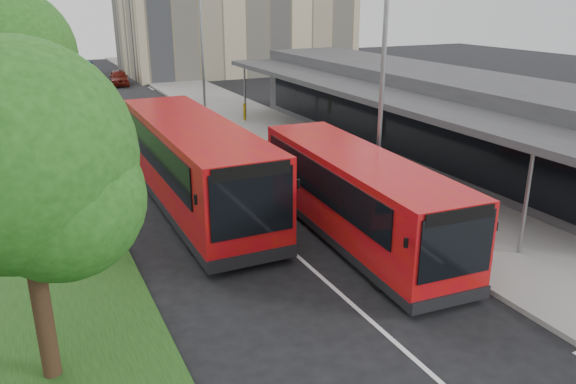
% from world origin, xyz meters
% --- Properties ---
extents(ground, '(120.00, 120.00, 0.00)m').
position_xyz_m(ground, '(0.00, 0.00, 0.00)').
color(ground, black).
rests_on(ground, ground).
extents(pavement, '(5.00, 80.00, 0.15)m').
position_xyz_m(pavement, '(6.00, 20.00, 0.07)').
color(pavement, gray).
rests_on(pavement, ground).
extents(grass_verge, '(5.00, 80.00, 0.10)m').
position_xyz_m(grass_verge, '(-7.00, 20.00, 0.05)').
color(grass_verge, '#1B4215').
rests_on(grass_verge, ground).
extents(lane_centre_line, '(0.12, 70.00, 0.01)m').
position_xyz_m(lane_centre_line, '(0.00, 15.00, 0.01)').
color(lane_centre_line, silver).
rests_on(lane_centre_line, ground).
extents(kerb_dashes, '(0.12, 56.00, 0.01)m').
position_xyz_m(kerb_dashes, '(3.30, 19.00, 0.01)').
color(kerb_dashes, silver).
rests_on(kerb_dashes, ground).
extents(station_building, '(7.70, 26.00, 4.00)m').
position_xyz_m(station_building, '(10.86, 8.00, 2.04)').
color(station_building, '#323235').
rests_on(station_building, ground).
extents(tree_near, '(4.26, 4.26, 6.77)m').
position_xyz_m(tree_near, '(-7.01, -2.95, 4.37)').
color(tree_near, '#332014').
rests_on(tree_near, ground).
extents(tree_mid, '(4.84, 4.84, 7.79)m').
position_xyz_m(tree_mid, '(-7.01, 9.05, 5.03)').
color(tree_mid, '#332014').
rests_on(tree_mid, ground).
extents(tree_far, '(4.48, 4.48, 7.17)m').
position_xyz_m(tree_far, '(-7.01, 21.05, 4.63)').
color(tree_far, '#332014').
rests_on(tree_far, ground).
extents(lamp_post_near, '(1.44, 0.28, 8.00)m').
position_xyz_m(lamp_post_near, '(4.12, 2.00, 4.72)').
color(lamp_post_near, gray).
rests_on(lamp_post_near, pavement).
extents(lamp_post_far, '(1.44, 0.28, 8.00)m').
position_xyz_m(lamp_post_far, '(4.12, 22.00, 4.72)').
color(lamp_post_far, gray).
rests_on(lamp_post_far, pavement).
extents(bus_main, '(3.07, 9.88, 2.76)m').
position_xyz_m(bus_main, '(2.23, 0.25, 1.42)').
color(bus_main, '#A81408').
rests_on(bus_main, ground).
extents(bus_second, '(3.06, 11.30, 3.19)m').
position_xyz_m(bus_second, '(-1.54, 5.08, 1.64)').
color(bus_second, '#A81408').
rests_on(bus_second, ground).
extents(litter_bin, '(0.54, 0.54, 0.83)m').
position_xyz_m(litter_bin, '(6.02, 11.36, 0.57)').
color(litter_bin, '#352116').
rests_on(litter_bin, pavement).
extents(bollard, '(0.21, 0.21, 1.03)m').
position_xyz_m(bollard, '(5.46, 18.03, 0.67)').
color(bollard, yellow).
rests_on(bollard, pavement).
extents(car_near, '(2.02, 4.04, 1.32)m').
position_xyz_m(car_near, '(1.26, 37.06, 0.66)').
color(car_near, '#52120B').
rests_on(car_near, ground).
extents(car_far, '(1.79, 4.22, 1.35)m').
position_xyz_m(car_far, '(-0.65, 44.63, 0.68)').
color(car_far, navy).
rests_on(car_far, ground).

